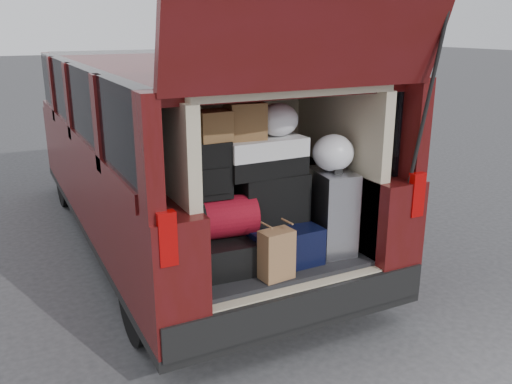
# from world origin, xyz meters

# --- Properties ---
(ground) EXTENTS (80.00, 80.00, 0.00)m
(ground) POSITION_xyz_m (0.00, 0.00, 0.00)
(ground) COLOR #333335
(ground) RESTS_ON ground
(minivan) EXTENTS (1.90, 5.35, 2.77)m
(minivan) POSITION_xyz_m (0.00, 1.86, 0.91)
(minivan) COLOR black
(minivan) RESTS_ON ground
(load_floor) EXTENTS (1.24, 1.05, 0.55)m
(load_floor) POSITION_xyz_m (0.00, 0.28, 0.28)
(load_floor) COLOR black
(load_floor) RESTS_ON ground
(black_hardshell) EXTENTS (0.42, 0.56, 0.21)m
(black_hardshell) POSITION_xyz_m (-0.36, 0.17, 0.66)
(black_hardshell) COLOR black
(black_hardshell) RESTS_ON load_floor
(navy_hardshell) EXTENTS (0.49, 0.59, 0.25)m
(navy_hardshell) POSITION_xyz_m (0.05, 0.15, 0.68)
(navy_hardshell) COLOR black
(navy_hardshell) RESTS_ON load_floor
(silver_roller) EXTENTS (0.29, 0.42, 0.59)m
(silver_roller) POSITION_xyz_m (0.46, 0.07, 0.84)
(silver_roller) COLOR white
(silver_roller) RESTS_ON load_floor
(kraft_bag) EXTENTS (0.22, 0.15, 0.32)m
(kraft_bag) POSITION_xyz_m (-0.10, -0.16, 0.71)
(kraft_bag) COLOR #926742
(kraft_bag) RESTS_ON load_floor
(red_duffel) EXTENTS (0.45, 0.32, 0.27)m
(red_duffel) POSITION_xyz_m (-0.33, 0.15, 0.90)
(red_duffel) COLOR maroon
(red_duffel) RESTS_ON black_hardshell
(black_soft_case) EXTENTS (0.48, 0.30, 0.33)m
(black_soft_case) POSITION_xyz_m (0.06, 0.20, 0.97)
(black_soft_case) COLOR black
(black_soft_case) RESTS_ON navy_hardshell
(backpack) EXTENTS (0.27, 0.18, 0.37)m
(backpack) POSITION_xyz_m (-0.40, 0.17, 1.22)
(backpack) COLOR black
(backpack) RESTS_ON red_duffel
(twotone_duffel) EXTENTS (0.56, 0.29, 0.25)m
(twotone_duffel) POSITION_xyz_m (-0.01, 0.21, 1.26)
(twotone_duffel) COLOR white
(twotone_duffel) RESTS_ON black_soft_case
(grocery_sack_lower) EXTENTS (0.21, 0.18, 0.19)m
(grocery_sack_lower) POSITION_xyz_m (-0.37, 0.19, 1.50)
(grocery_sack_lower) COLOR brown
(grocery_sack_lower) RESTS_ON backpack
(grocery_sack_upper) EXTENTS (0.26, 0.22, 0.24)m
(grocery_sack_upper) POSITION_xyz_m (-0.13, 0.23, 1.50)
(grocery_sack_upper) COLOR brown
(grocery_sack_upper) RESTS_ON twotone_duffel
(plastic_bag_center) EXTENTS (0.29, 0.27, 0.22)m
(plastic_bag_center) POSITION_xyz_m (0.11, 0.21, 1.49)
(plastic_bag_center) COLOR white
(plastic_bag_center) RESTS_ON twotone_duffel
(plastic_bag_right) EXTENTS (0.29, 0.27, 0.25)m
(plastic_bag_right) POSITION_xyz_m (0.46, 0.07, 1.26)
(plastic_bag_right) COLOR white
(plastic_bag_right) RESTS_ON silver_roller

